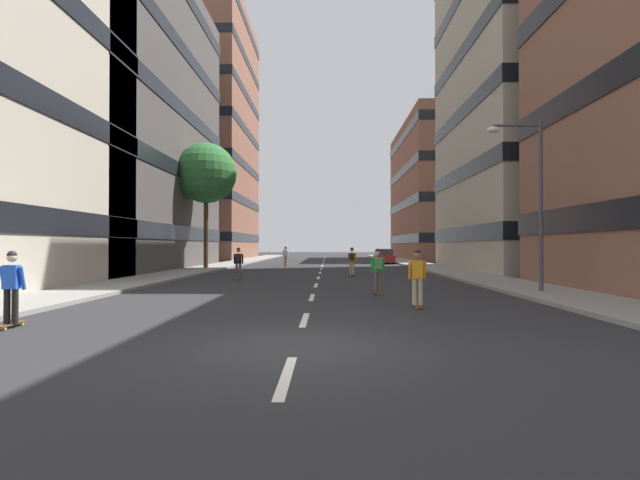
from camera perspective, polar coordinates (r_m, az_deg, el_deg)
ground_plane at (r=38.16m, az=0.20°, el=-3.52°), size 176.91×176.91×0.00m
sidewalk_left at (r=42.95m, az=-12.00°, el=-3.09°), size 3.17×81.08×0.14m
sidewalk_right at (r=42.69m, az=12.63°, el=-3.11°), size 3.17×81.08×0.14m
lane_markings at (r=39.17m, az=0.22°, el=-3.44°), size 0.16×67.20×0.01m
building_left_mid at (r=41.51m, az=-28.87°, el=13.48°), size 17.84×23.52×23.79m
building_left_far at (r=67.70m, az=-16.65°, el=12.43°), size 17.84×20.31×34.23m
building_right_mid at (r=42.14m, az=29.55°, el=19.18°), size 17.84×16.85×32.11m
building_right_far at (r=66.00m, az=17.90°, el=5.80°), size 17.84×23.56×18.41m
parked_car_near at (r=47.79m, az=8.01°, el=-2.10°), size 1.82×4.40×1.52m
street_tree_near at (r=37.56m, az=-14.06°, el=8.07°), size 4.77×4.77×9.87m
streetlamp_right at (r=19.50m, az=24.90°, el=5.98°), size 2.13×0.30×6.50m
skater_0 at (r=28.25m, az=4.01°, el=-2.46°), size 0.56×0.92×1.78m
skater_1 at (r=12.76m, az=-34.17°, el=-4.68°), size 0.54×0.91×1.78m
skater_2 at (r=25.66m, az=-10.17°, el=-2.63°), size 0.55×0.92×1.78m
skater_3 at (r=14.21m, az=12.09°, el=-4.36°), size 0.55×0.92×1.78m
skater_4 at (r=17.67m, az=7.26°, el=-3.54°), size 0.55×0.91×1.78m
skater_5 at (r=45.72m, az=-4.35°, el=-1.77°), size 0.56×0.92×1.78m
skater_6 at (r=40.69m, az=-4.30°, el=-1.91°), size 0.54×0.91×1.78m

